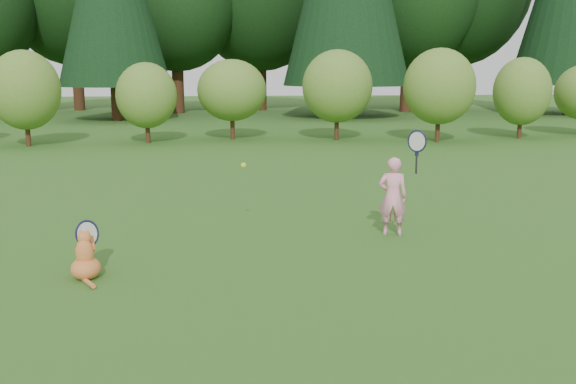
{
  "coord_description": "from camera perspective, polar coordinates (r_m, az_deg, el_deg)",
  "views": [
    {
      "loc": [
        -0.67,
        -6.96,
        2.18
      ],
      "look_at": [
        0.2,
        0.8,
        0.7
      ],
      "focal_mm": 40.0,
      "sensor_mm": 36.0,
      "label": 1
    }
  ],
  "objects": [
    {
      "name": "ground",
      "position": [
        7.32,
        -0.86,
        -6.59
      ],
      "size": [
        100.0,
        100.0,
        0.0
      ],
      "primitive_type": "plane",
      "color": "#235417",
      "rests_on": "ground"
    },
    {
      "name": "shrub_row",
      "position": [
        19.98,
        -4.53,
        8.47
      ],
      "size": [
        28.0,
        3.0,
        2.8
      ],
      "primitive_type": null,
      "color": "#4C7825",
      "rests_on": "ground"
    },
    {
      "name": "child",
      "position": [
        8.65,
        9.36,
        -0.23
      ],
      "size": [
        0.6,
        0.38,
        1.59
      ],
      "rotation": [
        0.0,
        0.0,
        2.91
      ],
      "color": "pink",
      "rests_on": "ground"
    },
    {
      "name": "cat",
      "position": [
        7.17,
        -17.59,
        -5.19
      ],
      "size": [
        0.38,
        0.73,
        0.73
      ],
      "rotation": [
        0.0,
        0.0,
        0.05
      ],
      "color": "orange",
      "rests_on": "ground"
    },
    {
      "name": "tennis_ball",
      "position": [
        8.75,
        -3.98,
        2.38
      ],
      "size": [
        0.07,
        0.07,
        0.07
      ],
      "color": "#B3ED1B",
      "rests_on": "ground"
    }
  ]
}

